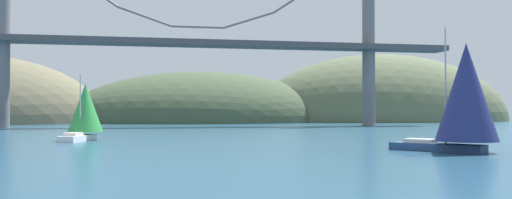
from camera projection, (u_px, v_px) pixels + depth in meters
name	position (u px, v px, depth m)	size (l,w,h in m)	color
headland_center	(202.00, 122.00, 152.94)	(77.20, 44.00, 28.26)	#425138
headland_right	(383.00, 121.00, 164.02)	(80.29, 44.00, 40.43)	#5B6647
suspension_bridge	(198.00, 34.00, 113.08)	(112.08, 6.00, 42.75)	slate
sailboat_green_sail	(85.00, 110.00, 64.96)	(5.26, 7.96, 7.82)	white
sailboat_navy_sail	(465.00, 95.00, 46.63)	(8.78, 9.60, 10.98)	navy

